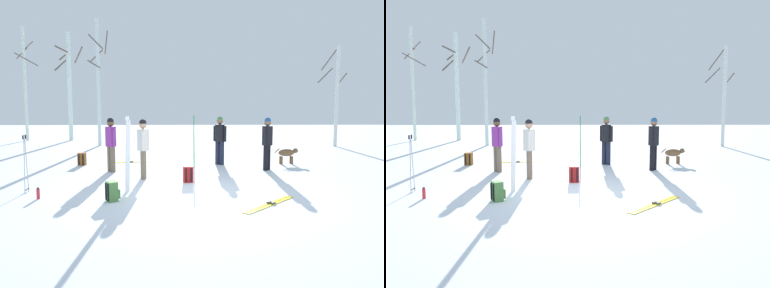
% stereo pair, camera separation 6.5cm
% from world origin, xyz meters
% --- Properties ---
extents(ground_plane, '(60.00, 60.00, 0.00)m').
position_xyz_m(ground_plane, '(0.00, 0.00, 0.00)').
color(ground_plane, white).
extents(person_0, '(0.34, 0.52, 1.72)m').
position_xyz_m(person_0, '(-1.50, 1.90, 0.98)').
color(person_0, '#72604C').
rests_on(person_0, ground_plane).
extents(person_1, '(0.34, 0.44, 1.72)m').
position_xyz_m(person_1, '(2.37, 3.19, 0.98)').
color(person_1, black).
rests_on(person_1, ground_plane).
extents(person_2, '(0.44, 0.34, 1.72)m').
position_xyz_m(person_2, '(0.94, 4.31, 0.98)').
color(person_2, '#1E2338').
rests_on(person_2, ground_plane).
extents(person_3, '(0.38, 0.42, 1.72)m').
position_xyz_m(person_3, '(-2.64, 2.98, 0.98)').
color(person_3, '#72604C').
rests_on(person_3, ground_plane).
extents(dog, '(0.90, 0.28, 0.57)m').
position_xyz_m(dog, '(3.40, 4.40, 0.39)').
color(dog, brown).
rests_on(dog, ground_plane).
extents(ski_pair_planted_0, '(0.04, 0.20, 1.77)m').
position_xyz_m(ski_pair_planted_0, '(0.01, 3.80, 0.88)').
color(ski_pair_planted_0, green).
rests_on(ski_pair_planted_0, ground_plane).
extents(ski_pair_planted_1, '(0.14, 0.16, 1.85)m').
position_xyz_m(ski_pair_planted_1, '(-1.70, 0.36, 0.92)').
color(ski_pair_planted_1, white).
rests_on(ski_pair_planted_1, ground_plane).
extents(ski_pair_lying_0, '(1.85, 0.53, 0.05)m').
position_xyz_m(ski_pair_lying_0, '(-2.24, 4.89, 0.01)').
color(ski_pair_lying_0, yellow).
rests_on(ski_pair_lying_0, ground_plane).
extents(ski_pair_lying_1, '(1.39, 1.41, 0.05)m').
position_xyz_m(ski_pair_lying_1, '(1.50, -0.91, 0.01)').
color(ski_pair_lying_1, yellow).
rests_on(ski_pair_lying_1, ground_plane).
extents(ski_poles_0, '(0.07, 0.23, 1.40)m').
position_xyz_m(ski_poles_0, '(-4.16, 0.30, 0.75)').
color(ski_poles_0, '#B2B2BC').
rests_on(ski_poles_0, ground_plane).
extents(backpack_0, '(0.34, 0.33, 0.44)m').
position_xyz_m(backpack_0, '(-1.91, -0.56, 0.21)').
color(backpack_0, '#4C7F3F').
rests_on(backpack_0, ground_plane).
extents(backpack_1, '(0.28, 0.31, 0.44)m').
position_xyz_m(backpack_1, '(-0.22, 1.37, 0.21)').
color(backpack_1, red).
rests_on(backpack_1, ground_plane).
extents(backpack_2, '(0.27, 0.29, 0.44)m').
position_xyz_m(backpack_2, '(-3.93, 4.26, 0.21)').
color(backpack_2, '#99591E').
rests_on(backpack_2, ground_plane).
extents(water_bottle_0, '(0.07, 0.07, 0.26)m').
position_xyz_m(water_bottle_0, '(-3.63, -0.33, 0.12)').
color(water_bottle_0, red).
rests_on(water_bottle_0, ground_plane).
extents(birch_tree_0, '(1.38, 1.41, 6.70)m').
position_xyz_m(birch_tree_0, '(-9.76, 13.37, 3.45)').
color(birch_tree_0, silver).
rests_on(birch_tree_0, ground_plane).
extents(birch_tree_1, '(1.64, 1.65, 6.36)m').
position_xyz_m(birch_tree_1, '(-7.16, 13.38, 3.33)').
color(birch_tree_1, silver).
rests_on(birch_tree_1, ground_plane).
extents(birch_tree_2, '(1.10, 1.11, 6.50)m').
position_xyz_m(birch_tree_2, '(-4.76, 10.50, 3.37)').
color(birch_tree_2, silver).
rests_on(birch_tree_2, ground_plane).
extents(birch_tree_3, '(1.42, 1.15, 5.09)m').
position_xyz_m(birch_tree_3, '(7.42, 9.91, 2.66)').
color(birch_tree_3, silver).
rests_on(birch_tree_3, ground_plane).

